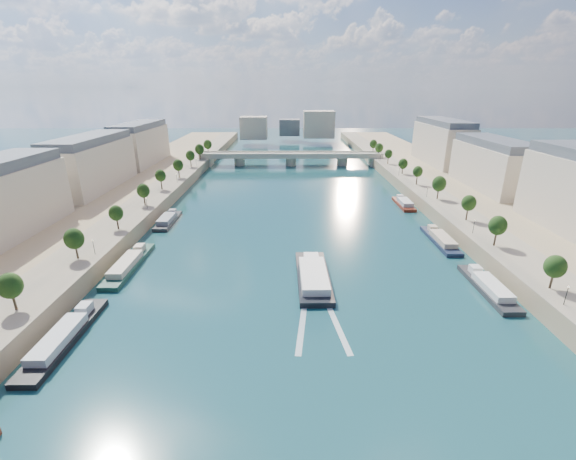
{
  "coord_description": "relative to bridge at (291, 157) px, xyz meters",
  "views": [
    {
      "loc": [
        -2.83,
        -21.48,
        45.82
      ],
      "look_at": [
        -2.36,
        88.29,
        5.0
      ],
      "focal_mm": 24.0,
      "sensor_mm": 36.0,
      "label": 1
    }
  ],
  "objects": [
    {
      "name": "bridge",
      "position": [
        0.0,
        0.0,
        0.0
      ],
      "size": [
        112.0,
        12.0,
        8.15
      ],
      "color": "#C1B79E",
      "rests_on": "ground"
    },
    {
      "name": "ground",
      "position": [
        0.0,
        -117.65,
        -5.08
      ],
      "size": [
        700.0,
        700.0,
        0.0
      ],
      "primitive_type": "plane",
      "color": "#0C3436",
      "rests_on": "ground"
    },
    {
      "name": "lamps_right",
      "position": [
        52.5,
        -112.65,
        2.7
      ],
      "size": [
        0.36,
        200.36,
        4.28
      ],
      "color": "black",
      "rests_on": "ground"
    },
    {
      "name": "wake",
      "position": [
        3.89,
        -168.84,
        -5.06
      ],
      "size": [
        10.76,
        25.97,
        0.04
      ],
      "color": "silver",
      "rests_on": "ground"
    },
    {
      "name": "buildings_left",
      "position": [
        -85.0,
        -105.65,
        11.37
      ],
      "size": [
        16.0,
        226.0,
        23.2
      ],
      "color": "beige",
      "rests_on": "ground"
    },
    {
      "name": "skyline",
      "position": [
        3.19,
        101.87,
        9.57
      ],
      "size": [
        79.0,
        42.0,
        22.0
      ],
      "color": "beige",
      "rests_on": "ground"
    },
    {
      "name": "trees_left",
      "position": [
        -55.0,
        -115.65,
        5.39
      ],
      "size": [
        4.8,
        268.8,
        8.26
      ],
      "color": "#382B1E",
      "rests_on": "ground"
    },
    {
      "name": "quay_right",
      "position": [
        72.0,
        -117.65,
        -2.58
      ],
      "size": [
        44.0,
        520.0,
        5.0
      ],
      "primitive_type": "cube",
      "color": "#9E8460",
      "rests_on": "ground"
    },
    {
      "name": "moored_barges_left",
      "position": [
        -45.5,
        -175.6,
        -4.24
      ],
      "size": [
        5.0,
        155.52,
        3.6
      ],
      "color": "#1C253D",
      "rests_on": "ground"
    },
    {
      "name": "moored_barges_right",
      "position": [
        45.5,
        -156.52,
        -4.24
      ],
      "size": [
        5.0,
        166.04,
        3.6
      ],
      "color": "black",
      "rests_on": "ground"
    },
    {
      "name": "pave_right",
      "position": [
        57.0,
        -117.65,
        -0.03
      ],
      "size": [
        14.0,
        520.0,
        0.1
      ],
      "primitive_type": "cube",
      "color": "gray",
      "rests_on": "quay_right"
    },
    {
      "name": "pave_left",
      "position": [
        -57.0,
        -117.65,
        -0.03
      ],
      "size": [
        14.0,
        520.0,
        0.1
      ],
      "primitive_type": "cube",
      "color": "gray",
      "rests_on": "quay_left"
    },
    {
      "name": "trees_right",
      "position": [
        55.0,
        -107.65,
        5.39
      ],
      "size": [
        4.8,
        268.8,
        8.26
      ],
      "color": "#382B1E",
      "rests_on": "ground"
    },
    {
      "name": "lamps_left",
      "position": [
        -52.5,
        -127.65,
        2.7
      ],
      "size": [
        0.36,
        200.36,
        4.28
      ],
      "color": "black",
      "rests_on": "ground"
    },
    {
      "name": "tour_barge",
      "position": [
        3.89,
        -152.24,
        -4.04
      ],
      "size": [
        8.2,
        27.76,
        3.78
      ],
      "rotation": [
        0.0,
        0.0,
        0.01
      ],
      "color": "black",
      "rests_on": "ground"
    },
    {
      "name": "buildings_right",
      "position": [
        85.0,
        -105.65,
        11.37
      ],
      "size": [
        16.0,
        226.0,
        23.2
      ],
      "color": "beige",
      "rests_on": "ground"
    },
    {
      "name": "quay_left",
      "position": [
        -72.0,
        -117.65,
        -2.58
      ],
      "size": [
        44.0,
        520.0,
        5.0
      ],
      "primitive_type": "cube",
      "color": "#9E8460",
      "rests_on": "ground"
    }
  ]
}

